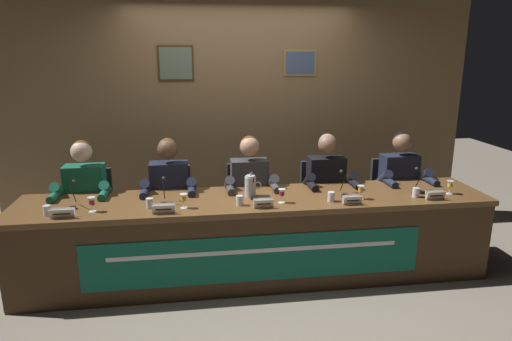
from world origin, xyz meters
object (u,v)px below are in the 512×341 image
(juice_glass_right, at_px, (361,190))
(chair_far_left, at_px, (91,217))
(juice_glass_far_right, at_px, (450,185))
(water_pitcher_central, at_px, (250,186))
(conference_table, at_px, (258,227))
(panelist_far_left, at_px, (84,197))
(nameplate_far_left, at_px, (62,213))
(panelist_left, at_px, (169,193))
(nameplate_left, at_px, (164,209))
(chair_left, at_px, (172,213))
(water_cup_left, at_px, (150,204))
(microphone_right, at_px, (344,187))
(nameplate_center, at_px, (263,203))
(water_cup_center, at_px, (240,201))
(chair_far_right, at_px, (391,203))
(nameplate_far_right, at_px, (435,195))
(microphone_far_left, at_px, (73,199))
(chair_center, at_px, (248,210))
(microphone_center, at_px, (253,190))
(water_cup_far_right, at_px, (416,193))
(juice_glass_left, at_px, (184,198))
(chair_right, at_px, (321,206))
(microphone_far_right, at_px, (420,184))
(panelist_center, at_px, (251,190))
(nameplate_right, at_px, (352,200))
(water_cup_far_left, at_px, (47,211))
(panelist_right, at_px, (328,186))
(water_cup_right, at_px, (331,197))
(panelist_far_right, at_px, (402,183))
(juice_glass_far_left, at_px, (92,202))
(microphone_left, at_px, (164,195))
(juice_glass_center, at_px, (282,193))

(juice_glass_right, bearing_deg, chair_far_left, 163.23)
(juice_glass_far_right, bearing_deg, water_pitcher_central, 174.00)
(conference_table, xyz_separation_m, panelist_far_left, (-1.55, 0.49, 0.19))
(nameplate_far_left, height_order, panelist_left, panelist_left)
(nameplate_left, bearing_deg, chair_left, 89.04)
(water_cup_left, relative_size, microphone_right, 0.39)
(nameplate_center, bearing_deg, juice_glass_right, 6.98)
(water_cup_center, distance_m, chair_far_right, 1.90)
(nameplate_far_right, distance_m, water_pitcher_central, 1.62)
(microphone_far_left, xyz_separation_m, chair_center, (1.54, 0.61, -0.39))
(chair_far_right, height_order, water_pitcher_central, water_pitcher_central)
(microphone_center, xyz_separation_m, water_cup_far_right, (1.43, -0.19, -0.04))
(chair_far_left, relative_size, juice_glass_left, 7.27)
(chair_right, height_order, microphone_far_right, microphone_far_right)
(panelist_center, bearing_deg, microphone_right, -27.43)
(conference_table, bearing_deg, chair_far_left, 155.97)
(nameplate_right, bearing_deg, water_pitcher_central, 157.41)
(juice_glass_far_right, bearing_deg, nameplate_far_left, -177.44)
(nameplate_center, bearing_deg, water_cup_far_left, 178.05)
(panelist_right, distance_m, juice_glass_right, 0.57)
(chair_left, distance_m, nameplate_far_right, 2.49)
(chair_center, relative_size, nameplate_far_right, 5.40)
(microphone_far_left, bearing_deg, water_cup_center, -5.89)
(water_cup_right, relative_size, panelist_far_right, 0.07)
(water_cup_far_right, bearing_deg, chair_center, 151.93)
(juice_glass_right, relative_size, microphone_far_right, 0.57)
(microphone_center, height_order, chair_right, microphone_center)
(chair_left, bearing_deg, water_cup_center, -51.01)
(microphone_center, bearing_deg, juice_glass_far_left, -172.33)
(microphone_far_left, bearing_deg, panelist_left, 28.29)
(water_cup_far_left, bearing_deg, panelist_far_left, 75.90)
(microphone_far_right, bearing_deg, microphone_far_left, 179.89)
(water_cup_left, bearing_deg, microphone_far_right, 2.36)
(nameplate_far_left, relative_size, panelist_right, 0.15)
(chair_far_left, distance_m, juice_glass_far_right, 3.40)
(conference_table, relative_size, nameplate_center, 25.42)
(microphone_left, distance_m, nameplate_far_right, 2.35)
(microphone_left, relative_size, nameplate_far_right, 1.30)
(conference_table, distance_m, chair_far_right, 1.70)
(microphone_left, bearing_deg, nameplate_center, -15.55)
(water_cup_center, xyz_separation_m, panelist_right, (0.94, 0.55, -0.08))
(water_cup_far_left, bearing_deg, microphone_right, 4.08)
(juice_glass_center, height_order, water_pitcher_central, water_pitcher_central)
(juice_glass_center, bearing_deg, microphone_far_right, 5.35)
(chair_far_left, height_order, microphone_far_left, microphone_far_left)
(nameplate_left, height_order, nameplate_center, same)
(microphone_far_left, relative_size, microphone_right, 1.00)
(panelist_right, bearing_deg, nameplate_left, -156.93)
(nameplate_left, xyz_separation_m, nameplate_center, (0.81, 0.02, 0.00))
(chair_left, bearing_deg, panelist_far_left, -165.55)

